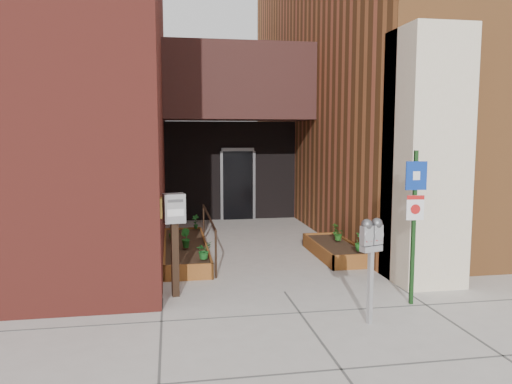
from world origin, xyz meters
name	(u,v)px	position (x,y,z in m)	size (l,w,h in m)	color
ground	(285,292)	(0.00, 0.00, 0.00)	(80.00, 80.00, 0.00)	#9E9991
architecture	(226,52)	(-0.18, 6.89, 4.98)	(20.00, 14.60, 10.00)	maroon
planter_left	(185,251)	(-1.55, 2.70, 0.13)	(0.90, 3.60, 0.30)	brown
planter_right	(334,250)	(1.60, 2.20, 0.13)	(0.80, 2.20, 0.30)	brown
handrail	(209,222)	(-1.05, 2.65, 0.75)	(0.04, 3.34, 0.90)	black
parking_meter	(371,243)	(0.84, -1.56, 1.14)	(0.34, 0.21, 1.48)	#ABABAE
sign_post	(415,211)	(1.80, -0.91, 1.46)	(0.32, 0.09, 2.37)	#133413
payment_dropbox	(174,223)	(-1.79, 0.09, 1.21)	(0.37, 0.30, 1.67)	black
shrub_left_a	(204,250)	(-1.25, 1.27, 0.46)	(0.29, 0.29, 0.33)	#19571E
shrub_left_b	(185,238)	(-1.56, 2.27, 0.50)	(0.22, 0.22, 0.39)	#195A1B
shrub_left_c	(174,232)	(-1.79, 2.98, 0.50)	(0.22, 0.22, 0.39)	#1A4F16
shrub_left_d	(195,222)	(-1.25, 4.30, 0.48)	(0.19, 0.19, 0.35)	#1B6122
shrub_right_a	(360,242)	(1.85, 1.38, 0.48)	(0.20, 0.20, 0.36)	#185217
shrub_right_b	(335,229)	(1.85, 2.87, 0.45)	(0.16, 0.16, 0.30)	#2B5D1A
shrub_right_c	(339,234)	(1.76, 2.39, 0.45)	(0.27, 0.27, 0.30)	#215A19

